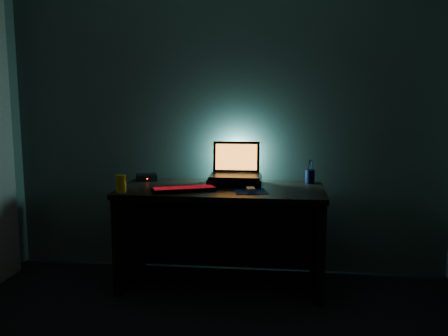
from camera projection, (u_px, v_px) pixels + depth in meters
name	position (u px, v px, depth m)	size (l,w,h in m)	color
room	(174.00, 142.00, 2.01)	(3.50, 4.00, 2.50)	black
desk	(223.00, 220.00, 3.77)	(1.50, 0.70, 0.75)	black
riser	(235.00, 181.00, 3.77)	(0.40, 0.30, 0.06)	black
laptop	(236.00, 168.00, 3.81)	(0.39, 0.29, 0.26)	black
keyboard	(184.00, 189.00, 3.55)	(0.47, 0.29, 0.03)	black
mousepad	(251.00, 192.00, 3.51)	(0.22, 0.20, 0.00)	navy
mouse	(251.00, 189.00, 3.51)	(0.05, 0.09, 0.03)	gray
pen_cup	(310.00, 176.00, 3.84)	(0.07, 0.07, 0.10)	black
juice_glass	(121.00, 184.00, 3.49)	(0.07, 0.07, 0.12)	yellow
router	(147.00, 177.00, 3.96)	(0.19, 0.17, 0.05)	black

